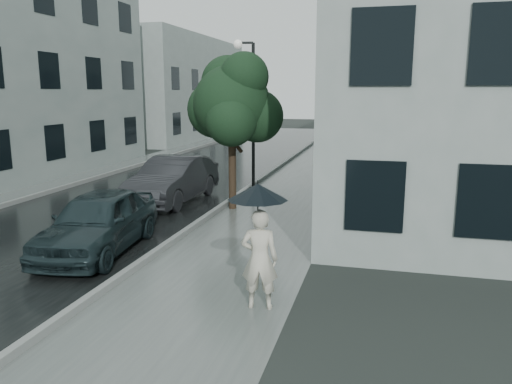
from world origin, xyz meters
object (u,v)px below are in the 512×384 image
(pedestrian, at_px, (260,259))
(lamp_post, at_px, (249,107))
(street_tree, at_px, (233,103))
(car_far, at_px, (173,180))
(car_near, at_px, (98,221))

(pedestrian, height_order, lamp_post, lamp_post)
(street_tree, xyz_separation_m, car_far, (-2.26, 0.35, -2.61))
(car_far, bearing_deg, car_near, -83.40)
(car_near, height_order, car_far, car_far)
(street_tree, xyz_separation_m, lamp_post, (-0.19, 2.72, -0.22))
(street_tree, bearing_deg, car_near, -108.90)
(lamp_post, xyz_separation_m, car_far, (-2.07, -2.37, -2.39))
(street_tree, height_order, lamp_post, lamp_post)
(pedestrian, height_order, car_far, pedestrian)
(lamp_post, bearing_deg, car_far, -141.76)
(pedestrian, distance_m, street_tree, 8.12)
(pedestrian, relative_size, lamp_post, 0.32)
(lamp_post, bearing_deg, car_near, -111.93)
(lamp_post, height_order, car_near, lamp_post)
(car_far, bearing_deg, pedestrian, -55.59)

